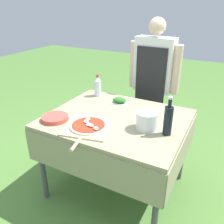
{
  "coord_description": "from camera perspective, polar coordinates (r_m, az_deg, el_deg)",
  "views": [
    {
      "loc": [
        0.81,
        -1.62,
        1.68
      ],
      "look_at": [
        -0.05,
        0.0,
        0.81
      ],
      "focal_mm": 38.0,
      "sensor_mm": 36.0,
      "label": 1
    }
  ],
  "objects": [
    {
      "name": "pizza_on_peel",
      "position": [
        1.86,
        -5.73,
        -3.51
      ],
      "size": [
        0.42,
        0.54,
        0.05
      ],
      "rotation": [
        0.0,
        0.0,
        0.22
      ],
      "color": "#D1B27F",
      "rests_on": "prep_table"
    },
    {
      "name": "oil_bottle",
      "position": [
        1.77,
        13.34,
        -1.87
      ],
      "size": [
        0.06,
        0.06,
        0.3
      ],
      "color": "black",
      "rests_on": "prep_table"
    },
    {
      "name": "prep_table",
      "position": [
        2.07,
        1.11,
        -3.48
      ],
      "size": [
        1.18,
        0.97,
        0.77
      ],
      "color": "gray",
      "rests_on": "ground"
    },
    {
      "name": "plate_stack",
      "position": [
        2.03,
        -13.57,
        -1.4
      ],
      "size": [
        0.23,
        0.23,
        0.03
      ],
      "color": "#DB4C42",
      "rests_on": "prep_table"
    },
    {
      "name": "ground_plane",
      "position": [
        2.47,
        0.97,
        -17.5
      ],
      "size": [
        12.0,
        12.0,
        0.0
      ],
      "primitive_type": "plane",
      "color": "#517F38"
    },
    {
      "name": "water_bottle",
      "position": [
        2.45,
        -3.45,
        6.23
      ],
      "size": [
        0.07,
        0.07,
        0.22
      ],
      "color": "silver",
      "rests_on": "prep_table"
    },
    {
      "name": "mixing_tub",
      "position": [
        1.84,
        8.31,
        -2.04
      ],
      "size": [
        0.16,
        0.16,
        0.14
      ],
      "primitive_type": "cylinder",
      "color": "silver",
      "rests_on": "prep_table"
    },
    {
      "name": "herb_container",
      "position": [
        2.3,
        1.79,
        2.77
      ],
      "size": [
        0.17,
        0.14,
        0.05
      ],
      "rotation": [
        0.0,
        0.0,
        0.16
      ],
      "color": "silver",
      "rests_on": "prep_table"
    },
    {
      "name": "person_cook",
      "position": [
        2.67,
        9.9,
        8.05
      ],
      "size": [
        0.57,
        0.2,
        1.53
      ],
      "rotation": [
        0.0,
        0.0,
        3.1
      ],
      "color": "#70604C",
      "rests_on": "ground"
    }
  ]
}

